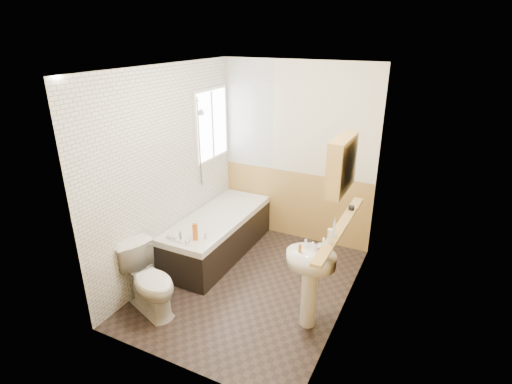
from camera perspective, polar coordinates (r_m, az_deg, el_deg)
floor at (r=4.92m, az=-0.79°, el=-13.10°), size 2.80×2.80×0.00m
ceiling at (r=4.03m, az=-0.99°, el=17.30°), size 2.80×2.80×0.00m
wall_back at (r=5.54m, az=5.80°, el=5.38°), size 2.20×0.02×2.50m
wall_front at (r=3.25m, az=-12.37°, el=-7.70°), size 2.20×0.02×2.50m
wall_left at (r=4.90m, az=-12.53°, el=2.66°), size 0.02×2.80×2.50m
wall_right at (r=3.98m, az=13.51°, el=-2.07°), size 0.02×2.80×2.50m
wainscot_right at (r=4.34m, az=12.33°, el=-11.10°), size 0.01×2.80×1.00m
wainscot_front at (r=3.69m, az=-11.16°, el=-17.70°), size 2.20×0.01×1.00m
wainscot_back at (r=5.79m, az=5.44°, el=-1.81°), size 2.20×0.01×1.00m
tile_cladding_left at (r=4.88m, az=-12.33°, el=2.63°), size 0.01×2.80×2.50m
tile_return_back at (r=5.69m, az=-1.05°, el=11.11°), size 0.75×0.01×1.50m
window at (r=5.50m, az=-6.33°, el=9.54°), size 0.03×0.79×0.99m
bathtub at (r=5.43m, az=-5.44°, el=-5.96°), size 0.70×1.81×0.70m
shower_riser at (r=5.23m, az=-8.06°, el=8.00°), size 0.10×0.08×1.19m
toilet at (r=4.49m, az=-14.97°, el=-12.15°), size 0.84×0.65×0.73m
sink at (r=4.05m, az=7.73°, el=-11.58°), size 0.49×0.40×0.96m
pine_shelf at (r=4.00m, az=12.00°, el=-4.95°), size 0.10×1.55×0.03m
medicine_cabinet at (r=3.70m, az=12.13°, el=3.88°), size 0.14×0.56×0.51m
foam_can at (r=3.63m, az=10.50°, el=-6.26°), size 0.05×0.05×0.15m
green_bottle at (r=3.72m, az=11.12°, el=-4.89°), size 0.05×0.05×0.22m
black_jar at (r=4.36m, az=13.48°, el=-2.22°), size 0.08×0.08×0.04m
soap_bottle at (r=3.83m, az=9.51°, el=-8.76°), size 0.15×0.23×0.10m
clear_bottle at (r=3.90m, az=6.29°, el=-8.02°), size 0.04×0.04×0.09m
blue_gel at (r=4.71m, az=-8.68°, el=-5.67°), size 0.07×0.06×0.21m
cream_jar at (r=4.84m, az=-12.14°, el=-6.21°), size 0.10×0.10×0.05m
orange_bottle at (r=4.74m, az=-7.26°, el=-6.28°), size 0.03×0.03×0.08m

